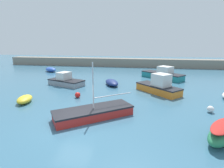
% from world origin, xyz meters
% --- Properties ---
extents(ground_plane, '(120.00, 120.00, 0.20)m').
position_xyz_m(ground_plane, '(0.00, 0.00, -0.10)').
color(ground_plane, '#38667F').
extents(harbor_breakwater, '(54.54, 2.54, 1.86)m').
position_xyz_m(harbor_breakwater, '(0.00, 29.70, 0.93)').
color(harbor_breakwater, gray).
rests_on(harbor_breakwater, ground_plane).
extents(rowboat_blue_near, '(2.69, 3.56, 0.71)m').
position_xyz_m(rowboat_blue_near, '(0.77, 11.43, 0.36)').
color(rowboat_blue_near, navy).
rests_on(rowboat_blue_near, ground_plane).
extents(dinghy_near_pier, '(1.79, 2.45, 0.64)m').
position_xyz_m(dinghy_near_pier, '(-6.01, 3.39, 0.32)').
color(dinghy_near_pier, yellow).
rests_on(dinghy_near_pier, ground_plane).
extents(cabin_cruiser_white, '(4.93, 4.97, 2.17)m').
position_xyz_m(cabin_cruiser_white, '(6.49, 8.77, 0.75)').
color(cabin_cruiser_white, orange).
rests_on(cabin_cruiser_white, ground_plane).
extents(open_tender_yellow, '(3.16, 2.76, 0.86)m').
position_xyz_m(open_tender_yellow, '(-12.47, 19.98, 0.43)').
color(open_tender_yellow, '#2D56B7').
rests_on(open_tender_yellow, ground_plane).
extents(motorboat_with_cabin, '(6.31, 5.84, 1.95)m').
position_xyz_m(motorboat_with_cabin, '(7.74, 16.77, 0.67)').
color(motorboat_with_cabin, teal).
rests_on(motorboat_with_cabin, ground_plane).
extents(rowboat_with_red_cover, '(2.86, 3.23, 1.07)m').
position_xyz_m(rowboat_with_red_cover, '(9.15, -0.61, 0.54)').
color(rowboat_with_red_cover, '#287A4C').
rests_on(rowboat_with_red_cover, ground_plane).
extents(sailboat_short_mast, '(5.86, 5.05, 4.11)m').
position_xyz_m(sailboat_short_mast, '(1.16, 1.35, 0.36)').
color(sailboat_short_mast, red).
rests_on(sailboat_short_mast, ground_plane).
extents(motorboat_grey_hull, '(5.16, 3.64, 1.69)m').
position_xyz_m(motorboat_grey_hull, '(-5.14, 10.46, 0.56)').
color(motorboat_grey_hull, gray).
rests_on(motorboat_grey_hull, ground_plane).
extents(mooring_buoy_white, '(0.54, 0.54, 0.54)m').
position_xyz_m(mooring_buoy_white, '(10.06, 3.76, 0.27)').
color(mooring_buoy_white, white).
rests_on(mooring_buoy_white, ground_plane).
extents(mooring_buoy_red, '(0.56, 0.56, 0.56)m').
position_xyz_m(mooring_buoy_red, '(-1.71, 5.61, 0.28)').
color(mooring_buoy_red, red).
rests_on(mooring_buoy_red, ground_plane).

